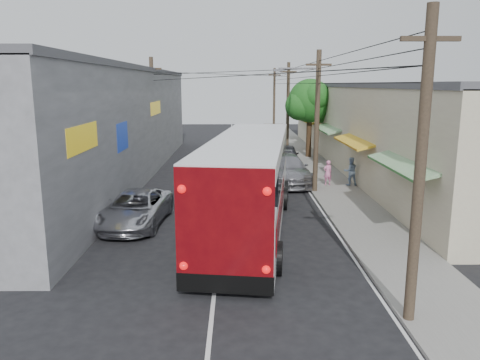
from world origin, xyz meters
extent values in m
plane|color=black|center=(0.00, 0.00, 0.00)|extent=(120.00, 120.00, 0.00)
cube|color=slate|center=(6.50, 20.00, 0.06)|extent=(3.00, 80.00, 0.12)
cube|color=beige|center=(11.00, 22.00, 3.00)|extent=(6.00, 40.00, 6.00)
cube|color=#4C4C51|center=(11.00, 22.00, 6.10)|extent=(6.20, 40.00, 0.30)
cube|color=#197219|center=(7.70, 6.00, 2.90)|extent=(1.39, 6.00, 0.46)
cube|color=orange|center=(7.70, 14.00, 2.90)|extent=(1.39, 6.00, 0.46)
cube|color=#197219|center=(7.70, 22.00, 2.90)|extent=(1.39, 6.00, 0.46)
cube|color=orange|center=(7.70, 30.00, 2.90)|extent=(1.39, 6.00, 0.46)
cube|color=#197219|center=(7.70, 38.00, 2.90)|extent=(1.39, 6.00, 0.46)
cube|color=gray|center=(-8.50, 18.00, 3.50)|extent=(7.00, 36.00, 7.00)
cube|color=#4C4C51|center=(-8.50, 18.00, 7.10)|extent=(7.20, 36.00, 0.30)
cube|color=yellow|center=(-5.05, 4.00, 4.20)|extent=(0.12, 3.50, 1.00)
cube|color=#1433A5|center=(-5.05, 10.00, 3.60)|extent=(0.12, 2.20, 1.40)
cube|color=yellow|center=(-5.05, 20.00, 4.50)|extent=(0.12, 4.00, 0.90)
cylinder|color=#473828|center=(5.20, -2.00, 4.00)|extent=(0.28, 0.28, 8.00)
cube|color=#473828|center=(5.20, -2.00, 7.20)|extent=(1.40, 0.12, 0.12)
cylinder|color=#473828|center=(5.20, 13.00, 4.00)|extent=(0.28, 0.28, 8.00)
cube|color=#473828|center=(5.20, 13.00, 7.20)|extent=(1.40, 0.12, 0.12)
cylinder|color=#473828|center=(5.20, 28.00, 4.00)|extent=(0.28, 0.28, 8.00)
cube|color=#473828|center=(5.20, 28.00, 7.20)|extent=(1.40, 0.12, 0.12)
cylinder|color=#473828|center=(5.20, 43.00, 4.00)|extent=(0.28, 0.28, 8.00)
cube|color=#473828|center=(5.20, 43.00, 7.20)|extent=(1.40, 0.12, 0.12)
cylinder|color=#473828|center=(-5.20, 20.00, 4.00)|extent=(0.28, 0.28, 8.00)
cube|color=#473828|center=(-5.20, 20.00, 7.20)|extent=(1.40, 0.12, 0.12)
cylinder|color=#59595E|center=(4.10, 13.00, 7.00)|extent=(2.20, 0.10, 0.10)
cube|color=#59595E|center=(3.00, 13.00, 6.90)|extent=(0.50, 0.18, 0.12)
cylinder|color=#3F2B19|center=(6.80, 26.00, 2.00)|extent=(0.44, 0.44, 4.00)
sphere|color=#154612|center=(6.80, 26.00, 4.80)|extent=(3.60, 3.60, 3.60)
sphere|color=#154612|center=(7.80, 26.60, 4.20)|extent=(2.60, 2.60, 2.60)
sphere|color=#154612|center=(5.90, 25.60, 4.40)|extent=(2.40, 2.40, 2.40)
sphere|color=#154612|center=(7.20, 25.00, 5.20)|extent=(2.20, 2.20, 2.20)
sphere|color=#154612|center=(6.50, 26.90, 5.00)|extent=(2.00, 2.00, 2.00)
cube|color=white|center=(1.20, 6.11, 1.31)|extent=(4.54, 13.88, 2.16)
cube|color=black|center=(1.27, 6.68, 2.90)|extent=(4.28, 11.63, 1.14)
cube|color=white|center=(1.20, 6.11, 3.69)|extent=(4.54, 13.88, 0.57)
cube|color=#69090C|center=(0.33, -0.67, 2.27)|extent=(2.81, 0.45, 3.29)
cube|color=black|center=(0.33, -0.67, 0.51)|extent=(2.83, 0.47, 0.57)
sphere|color=red|center=(-0.85, -0.55, 1.02)|extent=(0.25, 0.25, 0.25)
sphere|color=red|center=(1.51, -0.86, 1.02)|extent=(0.25, 0.25, 0.25)
sphere|color=red|center=(-0.85, -0.55, 3.29)|extent=(0.25, 0.25, 0.25)
sphere|color=red|center=(1.51, -0.86, 3.29)|extent=(0.25, 0.25, 0.25)
cylinder|color=black|center=(-0.81, 1.56, 0.57)|extent=(0.48, 1.17, 1.14)
cylinder|color=black|center=(2.00, 1.20, 0.57)|extent=(0.48, 1.17, 1.14)
cylinder|color=black|center=(0.22, 9.67, 0.57)|extent=(0.48, 1.17, 1.14)
cylinder|color=black|center=(3.04, 9.31, 0.57)|extent=(0.48, 1.17, 1.14)
cylinder|color=black|center=(0.44, 11.36, 0.57)|extent=(0.48, 1.17, 1.14)
cylinder|color=black|center=(3.26, 11.00, 0.57)|extent=(0.48, 1.17, 1.14)
imported|color=silver|center=(-3.80, 6.77, 0.75)|extent=(2.89, 5.57, 1.50)
imported|color=gray|center=(3.80, 15.70, 0.90)|extent=(3.28, 6.46, 1.80)
imported|color=#252529|center=(4.60, 22.62, 0.76)|extent=(2.00, 4.54, 1.52)
imported|color=black|center=(3.80, 29.01, 0.70)|extent=(1.91, 4.39, 1.40)
imported|color=pink|center=(6.24, 14.60, 0.88)|extent=(0.63, 0.50, 1.52)
imported|color=#94B1D8|center=(7.60, 14.51, 0.98)|extent=(0.90, 0.74, 1.72)
camera|label=1|loc=(0.67, -13.28, 6.17)|focal=35.00mm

